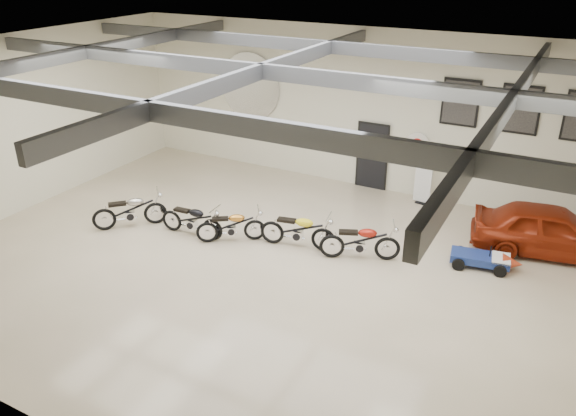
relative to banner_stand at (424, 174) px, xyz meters
The scene contains 18 objects.
floor 6.04m from the banner_stand, 112.74° to the right, with size 16.00×12.00×0.01m, color beige.
ceiling 7.21m from the banner_stand, 112.74° to the right, with size 16.00×12.00×0.01m, color slate.
back_wall 2.82m from the banner_stand, 167.76° to the left, with size 16.00×0.02×5.00m, color beige.
left_wall 11.78m from the banner_stand, 151.91° to the right, with size 0.02×12.00×5.00m, color beige.
ceiling_beams 7.07m from the banner_stand, 112.74° to the right, with size 15.80×11.80×0.32m, color #4E5055, non-canonical shape.
door 1.86m from the banner_stand, 166.00° to the left, with size 0.92×0.08×2.10m, color black.
logo_plaque 6.58m from the banner_stand, behind, with size 2.30×0.06×1.16m, color silver, non-canonical shape.
poster_left 2.30m from the banner_stand, 33.50° to the left, with size 1.05×0.08×1.35m, color black, non-canonical shape.
poster_mid 3.17m from the banner_stand, 11.33° to the left, with size 1.05×0.08×1.35m, color black, non-canonical shape.
oil_sign 0.96m from the banner_stand, 131.98° to the left, with size 0.72×0.10×0.72m, color white, non-canonical shape.
banner_stand is the anchor object (origin of this frame).
motorcycle_silver 8.60m from the banner_stand, 141.29° to the right, with size 1.97×0.61×1.03m, color silver, non-canonical shape.
motorcycle_black 6.98m from the banner_stand, 134.58° to the right, with size 1.85×0.57×0.96m, color silver, non-canonical shape.
motorcycle_gold 6.09m from the banner_stand, 128.41° to the right, with size 1.79×0.55×0.93m, color silver, non-canonical shape.
motorcycle_yellow 4.72m from the banner_stand, 116.13° to the right, with size 1.96×0.61×1.02m, color silver, non-canonical shape.
motorcycle_red 4.08m from the banner_stand, 96.10° to the right, with size 1.96×0.61×1.02m, color silver, non-canonical shape.
go_kart 3.92m from the banner_stand, 50.69° to the right, with size 1.70×0.76×0.61m, color navy, non-canonical shape.
vintage_car 4.00m from the banner_stand, 22.09° to the right, with size 3.81×1.54×1.30m, color maroon.
Camera 1 is at (6.06, -10.15, 7.12)m, focal length 35.00 mm.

